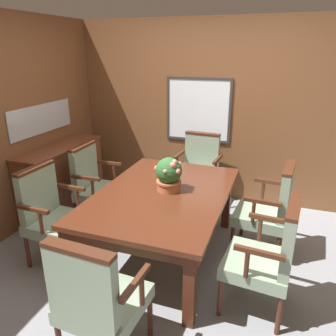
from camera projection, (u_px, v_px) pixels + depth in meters
name	position (u px, v px, depth m)	size (l,w,h in m)	color
ground_plane	(166.00, 261.00, 3.36)	(14.00, 14.00, 0.00)	gray
wall_back	(209.00, 113.00, 4.52)	(7.20, 0.08, 2.45)	brown
wall_left	(0.00, 130.00, 3.54)	(0.08, 7.20, 2.45)	brown
dining_table	(163.00, 200.00, 3.25)	(1.23, 1.82, 0.73)	#4C2314
chair_head_far	(199.00, 168.00, 4.46)	(0.60, 0.55, 0.99)	#472314
chair_right_near	(269.00, 254.00, 2.58)	(0.56, 0.60, 0.99)	#472314
chair_head_near	(97.00, 297.00, 2.13)	(0.59, 0.55, 0.99)	#472314
chair_right_far	(270.00, 207.00, 3.35)	(0.56, 0.60, 0.99)	#472314
chair_left_near	(51.00, 212.00, 3.25)	(0.54, 0.59, 0.99)	#472314
chair_left_far	(95.00, 183.00, 3.96)	(0.53, 0.58, 0.99)	#472314
potted_plant	(169.00, 174.00, 3.21)	(0.29, 0.28, 0.34)	#B2603D
sideboard_cabinet	(63.00, 179.00, 4.28)	(0.45, 1.31, 0.89)	brown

